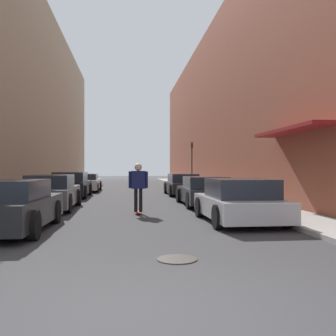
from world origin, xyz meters
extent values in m
plane|color=#38383A|center=(0.00, 19.43, 0.00)|extent=(106.86, 106.86, 0.00)
cube|color=#A3A099|center=(-5.04, 24.29, 0.06)|extent=(1.80, 48.57, 0.12)
cube|color=#A3A099|center=(5.04, 24.29, 0.06)|extent=(1.80, 48.57, 0.12)
cube|color=tan|center=(-7.94, 24.29, 6.92)|extent=(4.00, 48.57, 13.83)
cube|color=brown|center=(7.94, 24.29, 6.08)|extent=(4.00, 48.57, 12.17)
cube|color=maroon|center=(5.54, 8.50, 2.90)|extent=(1.00, 4.80, 0.12)
cube|color=#232326|center=(-3.05, 5.85, 0.51)|extent=(1.88, 4.18, 0.65)
cube|color=#232833|center=(-3.05, 5.64, 1.07)|extent=(1.61, 2.19, 0.46)
cylinder|color=black|center=(-2.18, 7.13, 0.33)|extent=(0.18, 0.67, 0.67)
cylinder|color=black|center=(-2.18, 4.57, 0.33)|extent=(0.18, 0.67, 0.67)
cube|color=#515459|center=(-3.03, 10.90, 0.52)|extent=(1.82, 4.51, 0.66)
cube|color=#232833|center=(-3.03, 10.68, 1.09)|extent=(1.56, 2.36, 0.48)
cylinder|color=black|center=(-3.86, 12.29, 0.35)|extent=(0.18, 0.70, 0.70)
cylinder|color=black|center=(-2.19, 12.29, 0.35)|extent=(0.18, 0.70, 0.70)
cylinder|color=black|center=(-3.86, 9.52, 0.35)|extent=(0.18, 0.70, 0.70)
cylinder|color=black|center=(-2.19, 9.52, 0.35)|extent=(0.18, 0.70, 0.70)
cube|color=black|center=(-3.17, 16.93, 0.53)|extent=(1.80, 4.40, 0.67)
cube|color=#232833|center=(-3.17, 16.71, 1.12)|extent=(1.58, 2.29, 0.51)
cylinder|color=black|center=(-4.05, 18.30, 0.36)|extent=(0.18, 0.71, 0.71)
cylinder|color=black|center=(-2.29, 18.30, 0.36)|extent=(0.18, 0.71, 0.71)
cylinder|color=black|center=(-4.05, 15.57, 0.36)|extent=(0.18, 0.71, 0.71)
cylinder|color=black|center=(-2.29, 15.57, 0.36)|extent=(0.18, 0.71, 0.71)
cube|color=silver|center=(-2.99, 22.40, 0.49)|extent=(1.93, 4.69, 0.63)
cube|color=#232833|center=(-2.99, 22.17, 1.01)|extent=(1.67, 2.45, 0.40)
cylinder|color=black|center=(-3.90, 23.85, 0.31)|extent=(0.18, 0.62, 0.62)
cylinder|color=black|center=(-2.08, 23.85, 0.31)|extent=(0.18, 0.62, 0.62)
cylinder|color=black|center=(-3.90, 20.96, 0.31)|extent=(0.18, 0.62, 0.62)
cylinder|color=black|center=(-2.08, 20.96, 0.31)|extent=(0.18, 0.62, 0.62)
cube|color=#B7B7BC|center=(3.12, 6.79, 0.46)|extent=(1.94, 3.95, 0.56)
cube|color=#232833|center=(3.12, 6.60, 1.01)|extent=(1.70, 2.06, 0.54)
cylinder|color=black|center=(2.17, 8.02, 0.32)|extent=(0.18, 0.65, 0.65)
cylinder|color=black|center=(4.07, 8.02, 0.32)|extent=(0.18, 0.65, 0.65)
cylinder|color=black|center=(2.17, 5.57, 0.32)|extent=(0.18, 0.65, 0.65)
cylinder|color=black|center=(4.07, 5.57, 0.32)|extent=(0.18, 0.65, 0.65)
cube|color=black|center=(3.14, 11.86, 0.47)|extent=(1.95, 4.70, 0.57)
cube|color=#232833|center=(3.14, 11.63, 0.99)|extent=(1.67, 2.46, 0.48)
cylinder|color=black|center=(2.24, 13.30, 0.33)|extent=(0.18, 0.66, 0.66)
cylinder|color=black|center=(4.03, 13.30, 0.33)|extent=(0.18, 0.66, 0.66)
cylinder|color=black|center=(2.24, 10.42, 0.33)|extent=(0.18, 0.66, 0.66)
cylinder|color=black|center=(4.03, 10.42, 0.33)|extent=(0.18, 0.66, 0.66)
cube|color=#232326|center=(3.12, 17.97, 0.47)|extent=(1.77, 4.39, 0.57)
cube|color=#232833|center=(3.12, 17.75, 1.01)|extent=(1.55, 2.29, 0.50)
cylinder|color=black|center=(2.27, 19.33, 0.34)|extent=(0.18, 0.69, 0.69)
cylinder|color=black|center=(3.97, 19.33, 0.34)|extent=(0.18, 0.69, 0.69)
cylinder|color=black|center=(2.27, 16.61, 0.34)|extent=(0.18, 0.69, 0.69)
cylinder|color=black|center=(3.97, 16.61, 0.34)|extent=(0.18, 0.69, 0.69)
cube|color=#B2231E|center=(0.24, 9.08, 0.07)|extent=(0.20, 0.78, 0.02)
cylinder|color=beige|center=(0.16, 9.33, 0.03)|extent=(0.03, 0.06, 0.06)
cylinder|color=beige|center=(0.31, 9.33, 0.03)|extent=(0.03, 0.06, 0.06)
cylinder|color=beige|center=(0.16, 8.83, 0.03)|extent=(0.03, 0.06, 0.06)
cylinder|color=beige|center=(0.31, 8.83, 0.03)|extent=(0.03, 0.06, 0.06)
cylinder|color=black|center=(0.15, 9.08, 0.48)|extent=(0.12, 0.12, 0.81)
cylinder|color=black|center=(0.32, 9.08, 0.48)|extent=(0.12, 0.12, 0.81)
cube|color=#191E4C|center=(0.24, 9.08, 1.19)|extent=(0.48, 0.22, 0.62)
sphere|color=beige|center=(0.24, 9.08, 1.62)|extent=(0.26, 0.26, 0.26)
cylinder|color=#191E4C|center=(-0.05, 9.08, 1.19)|extent=(0.10, 0.10, 0.58)
cylinder|color=#191E4C|center=(0.53, 9.08, 1.19)|extent=(0.10, 0.10, 0.58)
cylinder|color=#332D28|center=(0.70, 2.51, 0.01)|extent=(0.70, 0.70, 0.02)
cylinder|color=#2D2D2D|center=(5.08, 25.82, 1.90)|extent=(0.10, 0.10, 3.56)
cube|color=#332D0F|center=(5.08, 25.82, 3.45)|extent=(0.16, 0.16, 0.45)
sphere|color=red|center=(5.08, 25.73, 3.57)|extent=(0.11, 0.11, 0.11)
camera|label=1|loc=(-0.17, -3.91, 1.59)|focal=40.00mm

